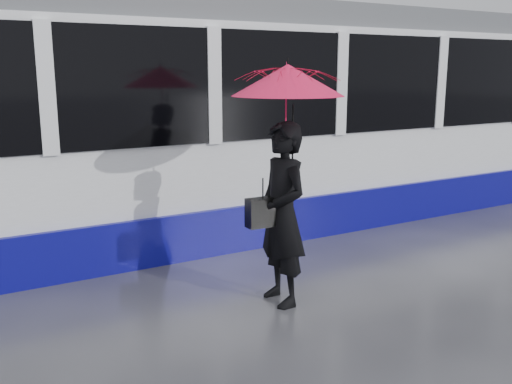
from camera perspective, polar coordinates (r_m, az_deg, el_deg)
ground at (r=6.11m, az=-7.87°, el=-11.13°), size 90.00×90.00×0.00m
rails at (r=8.35m, az=-14.46°, el=-4.92°), size 34.00×1.51×0.02m
woman at (r=5.85m, az=2.63°, el=-2.25°), size 0.48×0.71×1.90m
umbrella at (r=5.70m, az=3.17°, el=8.92°), size 1.16×1.16×1.28m
handbag at (r=5.74m, az=0.68°, el=-2.04°), size 0.34×0.16×0.47m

